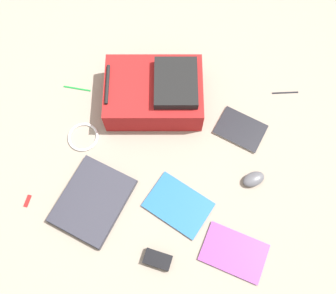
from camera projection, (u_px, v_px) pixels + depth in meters
name	position (u px, v px, depth m)	size (l,w,h in m)	color
ground_plane	(163.00, 145.00, 1.75)	(3.56, 3.56, 0.00)	gray
backpack	(156.00, 92.00, 1.76)	(0.45, 0.54, 0.19)	maroon
laptop	(93.00, 201.00, 1.64)	(0.39, 0.33, 0.03)	#24242C
book_comic	(240.00, 129.00, 1.77)	(0.20, 0.25, 0.01)	silver
book_red	(234.00, 252.00, 1.57)	(0.20, 0.28, 0.01)	silver
book_blue	(178.00, 205.00, 1.64)	(0.26, 0.32, 0.01)	silver
computer_mouse	(253.00, 179.00, 1.67)	(0.06, 0.10, 0.04)	#4C4C51
cable_coil	(83.00, 137.00, 1.76)	(0.15, 0.15, 0.01)	silver
power_brick	(158.00, 259.00, 1.55)	(0.06, 0.12, 0.03)	black
pen_black	(77.00, 88.00, 1.86)	(0.01, 0.01, 0.14)	#198C33
pen_blue	(285.00, 92.00, 1.85)	(0.01, 0.01, 0.13)	black
usb_stick	(27.00, 201.00, 1.65)	(0.02, 0.06, 0.01)	#B21919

